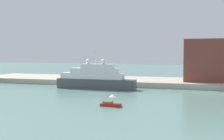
{
  "coord_description": "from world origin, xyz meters",
  "views": [
    {
      "loc": [
        29.99,
        -80.28,
        11.56
      ],
      "look_at": [
        2.42,
        6.0,
        6.19
      ],
      "focal_mm": 49.82,
      "sensor_mm": 36.0,
      "label": 1
    }
  ],
  "objects_px": {
    "harbor_building": "(216,60)",
    "parked_car": "(82,78)",
    "mooring_bollard": "(105,80)",
    "small_motorboat": "(111,102)",
    "person_figure": "(97,76)",
    "work_barge": "(66,85)",
    "large_yacht": "(95,79)"
  },
  "relations": [
    {
      "from": "harbor_building",
      "to": "parked_car",
      "type": "relative_size",
      "value": 4.57
    },
    {
      "from": "harbor_building",
      "to": "mooring_bollard",
      "type": "bearing_deg",
      "value": -163.74
    },
    {
      "from": "small_motorboat",
      "to": "person_figure",
      "type": "xyz_separation_m",
      "value": [
        -19.0,
        42.84,
        1.75
      ]
    },
    {
      "from": "mooring_bollard",
      "to": "person_figure",
      "type": "bearing_deg",
      "value": 126.66
    },
    {
      "from": "work_barge",
      "to": "person_figure",
      "type": "relative_size",
      "value": 3.62
    },
    {
      "from": "large_yacht",
      "to": "mooring_bollard",
      "type": "height_order",
      "value": "large_yacht"
    },
    {
      "from": "small_motorboat",
      "to": "harbor_building",
      "type": "xyz_separation_m",
      "value": [
        21.6,
        46.04,
        7.87
      ]
    },
    {
      "from": "mooring_bollard",
      "to": "small_motorboat",
      "type": "bearing_deg",
      "value": -69.01
    },
    {
      "from": "large_yacht",
      "to": "parked_car",
      "type": "distance_m",
      "value": 14.38
    },
    {
      "from": "parked_car",
      "to": "person_figure",
      "type": "xyz_separation_m",
      "value": [
        4.33,
        3.82,
        0.19
      ]
    },
    {
      "from": "large_yacht",
      "to": "person_figure",
      "type": "xyz_separation_m",
      "value": [
        -4.78,
        14.93,
        -0.58
      ]
    },
    {
      "from": "person_figure",
      "to": "mooring_bollard",
      "type": "relative_size",
      "value": 2.18
    },
    {
      "from": "large_yacht",
      "to": "small_motorboat",
      "type": "xyz_separation_m",
      "value": [
        14.22,
        -27.91,
        -2.33
      ]
    },
    {
      "from": "work_barge",
      "to": "person_figure",
      "type": "bearing_deg",
      "value": 61.76
    },
    {
      "from": "large_yacht",
      "to": "harbor_building",
      "type": "xyz_separation_m",
      "value": [
        35.82,
        18.13,
        5.54
      ]
    },
    {
      "from": "work_barge",
      "to": "harbor_building",
      "type": "height_order",
      "value": "harbor_building"
    },
    {
      "from": "parked_car",
      "to": "work_barge",
      "type": "bearing_deg",
      "value": -104.36
    },
    {
      "from": "harbor_building",
      "to": "person_figure",
      "type": "bearing_deg",
      "value": -175.49
    },
    {
      "from": "small_motorboat",
      "to": "large_yacht",
      "type": "bearing_deg",
      "value": 117.0
    },
    {
      "from": "work_barge",
      "to": "mooring_bollard",
      "type": "distance_m",
      "value": 12.78
    },
    {
      "from": "small_motorboat",
      "to": "mooring_bollard",
      "type": "xyz_separation_m",
      "value": [
        -13.71,
        35.73,
        1.35
      ]
    },
    {
      "from": "parked_car",
      "to": "mooring_bollard",
      "type": "distance_m",
      "value": 10.17
    },
    {
      "from": "large_yacht",
      "to": "small_motorboat",
      "type": "distance_m",
      "value": 31.41
    },
    {
      "from": "harbor_building",
      "to": "parked_car",
      "type": "bearing_deg",
      "value": -171.12
    },
    {
      "from": "large_yacht",
      "to": "person_figure",
      "type": "distance_m",
      "value": 15.68
    },
    {
      "from": "large_yacht",
      "to": "mooring_bollard",
      "type": "relative_size",
      "value": 31.72
    },
    {
      "from": "small_motorboat",
      "to": "harbor_building",
      "type": "bearing_deg",
      "value": 64.86
    },
    {
      "from": "small_motorboat",
      "to": "work_barge",
      "type": "distance_m",
      "value": 40.0
    },
    {
      "from": "person_figure",
      "to": "harbor_building",
      "type": "bearing_deg",
      "value": 4.51
    },
    {
      "from": "parked_car",
      "to": "person_figure",
      "type": "bearing_deg",
      "value": 41.42
    },
    {
      "from": "work_barge",
      "to": "person_figure",
      "type": "height_order",
      "value": "person_figure"
    },
    {
      "from": "parked_car",
      "to": "person_figure",
      "type": "height_order",
      "value": "person_figure"
    }
  ]
}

